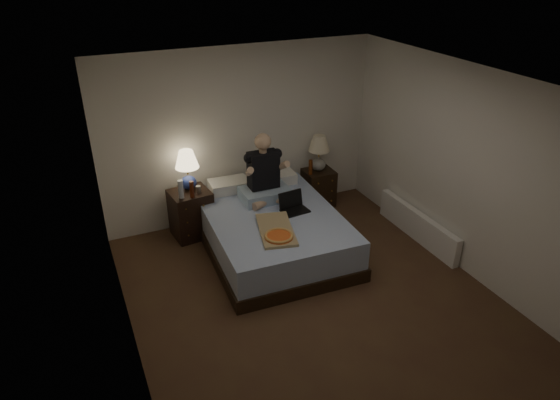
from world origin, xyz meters
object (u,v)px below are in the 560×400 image
radiator (417,226)px  laptop (295,203)px  water_bottle (181,189)px  soda_can (198,189)px  beer_bottle_left (192,189)px  bed (273,232)px  pizza_box (279,237)px  nightstand_left (191,214)px  nightstand_right (318,188)px  beer_bottle_right (311,167)px  person (265,168)px  lamp_right (319,153)px  lamp_left (188,170)px

radiator → laptop: bearing=163.2°
water_bottle → soda_can: water_bottle is taller
beer_bottle_left → radiator: size_ratio=0.14×
bed → beer_bottle_left: (-0.88, 0.64, 0.52)m
pizza_box → beer_bottle_left: bearing=132.7°
nightstand_left → nightstand_right: bearing=-4.0°
bed → soda_can: bearing=139.0°
bed → beer_bottle_right: bearing=43.3°
soda_can → pizza_box: bearing=-66.6°
pizza_box → person: bearing=89.6°
beer_bottle_right → pizza_box: beer_bottle_right is taller
nightstand_right → laptop: size_ratio=1.69×
bed → beer_bottle_right: beer_bottle_right is taller
beer_bottle_right → radiator: (0.95, -1.41, -0.49)m
bed → nightstand_right: size_ratio=3.79×
laptop → lamp_right: bearing=43.2°
beer_bottle_right → laptop: size_ratio=0.68×
nightstand_left → water_bottle: (-0.14, -0.13, 0.46)m
nightstand_right → pizza_box: (-1.35, -1.51, 0.30)m
lamp_left → beer_bottle_right: size_ratio=2.43×
beer_bottle_left → radiator: 3.12m
lamp_right → water_bottle: size_ratio=2.24×
soda_can → beer_bottle_left: (-0.11, -0.10, 0.06)m
pizza_box → radiator: (2.12, 0.05, -0.39)m
beer_bottle_left → pizza_box: beer_bottle_left is taller
lamp_right → water_bottle: 2.20m
nightstand_right → radiator: nightstand_right is taller
nightstand_left → water_bottle: bearing=-143.2°
nightstand_right → lamp_left: (-2.02, -0.00, 0.67)m
beer_bottle_left → person: bearing=-12.7°
beer_bottle_right → pizza_box: 1.87m
nightstand_left → water_bottle: 0.50m
water_bottle → nightstand_right: bearing=5.8°
soda_can → lamp_left: bearing=117.1°
bed → beer_bottle_left: 1.20m
nightstand_right → water_bottle: size_ratio=2.30×
nightstand_right → radiator: 1.66m
water_bottle → pizza_box: bearing=-57.3°
laptop → beer_bottle_left: bearing=143.7°
soda_can → radiator: bearing=-25.6°
bed → soda_can: soda_can is taller
soda_can → person: (0.84, -0.31, 0.29)m
lamp_right → radiator: lamp_right is taller
lamp_left → beer_bottle_left: (-0.03, -0.26, -0.17)m
beer_bottle_left → pizza_box: bearing=-60.9°
soda_can → beer_bottle_left: size_ratio=0.43×
lamp_right → beer_bottle_left: (-2.05, -0.29, -0.07)m
nightstand_left → nightstand_right: nightstand_left is taller
soda_can → pizza_box: size_ratio=0.13×
bed → pizza_box: bearing=-103.9°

